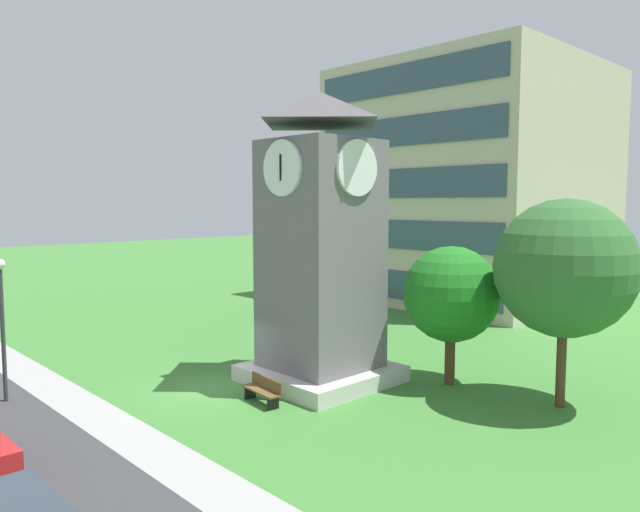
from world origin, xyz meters
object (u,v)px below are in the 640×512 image
Objects in this scene: tree_by_building at (451,294)px; street_lamp at (2,312)px; park_bench at (263,390)px; clock_tower at (320,254)px; tree_near_tower at (565,268)px.

street_lamp is at bearing -126.52° from tree_by_building.
tree_by_building is (9.41, 12.71, 0.28)m from street_lamp.
park_bench is 0.37× the size of street_lamp.
tree_by_building is (3.63, 3.25, -1.46)m from clock_tower.
street_lamp is 0.71× the size of tree_near_tower.
park_bench is at bearing 44.99° from street_lamp.
tree_by_building is (3.13, 6.44, 2.95)m from park_bench.
tree_near_tower is (7.62, 3.81, -0.20)m from clock_tower.
park_bench is 7.74m from tree_by_building.
clock_tower is at bearing 98.90° from park_bench.
clock_tower is 5.91× the size of park_bench.
tree_near_tower is at bearing 26.59° from clock_tower.
tree_by_building is at bearing 41.80° from clock_tower.
clock_tower is 1.56× the size of tree_near_tower.
tree_near_tower is at bearing 44.52° from park_bench.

